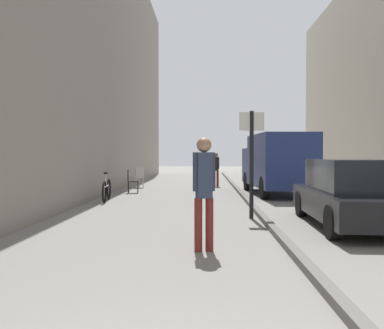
{
  "coord_description": "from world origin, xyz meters",
  "views": [
    {
      "loc": [
        0.22,
        -1.46,
        1.56
      ],
      "look_at": [
        -0.27,
        13.21,
        1.19
      ],
      "focal_mm": 38.78,
      "sensor_mm": 36.0,
      "label": 1
    }
  ],
  "objects_px": {
    "pedestrian_mid_block": "(216,167)",
    "cafe_chair_near_window": "(139,176)",
    "delivery_van": "(277,163)",
    "street_sign_post": "(252,155)",
    "parked_car": "(353,194)",
    "pedestrian_main_foreground": "(204,186)",
    "cafe_chair_by_doorway": "(131,179)",
    "bicycle_leaning": "(107,190)"
  },
  "relations": [
    {
      "from": "pedestrian_mid_block",
      "to": "street_sign_post",
      "type": "height_order",
      "value": "street_sign_post"
    },
    {
      "from": "bicycle_leaning",
      "to": "cafe_chair_near_window",
      "type": "bearing_deg",
      "value": 82.92
    },
    {
      "from": "delivery_van",
      "to": "street_sign_post",
      "type": "distance_m",
      "value": 6.29
    },
    {
      "from": "pedestrian_mid_block",
      "to": "pedestrian_main_foreground",
      "type": "bearing_deg",
      "value": -73.44
    },
    {
      "from": "pedestrian_main_foreground",
      "to": "cafe_chair_near_window",
      "type": "relative_size",
      "value": 1.95
    },
    {
      "from": "cafe_chair_near_window",
      "to": "cafe_chair_by_doorway",
      "type": "height_order",
      "value": "same"
    },
    {
      "from": "delivery_van",
      "to": "cafe_chair_by_doorway",
      "type": "relative_size",
      "value": 5.56
    },
    {
      "from": "pedestrian_main_foreground",
      "to": "pedestrian_mid_block",
      "type": "xyz_separation_m",
      "value": [
        0.52,
        13.37,
        -0.11
      ]
    },
    {
      "from": "cafe_chair_by_doorway",
      "to": "pedestrian_main_foreground",
      "type": "bearing_deg",
      "value": 8.78
    },
    {
      "from": "pedestrian_mid_block",
      "to": "parked_car",
      "type": "height_order",
      "value": "pedestrian_mid_block"
    },
    {
      "from": "pedestrian_main_foreground",
      "to": "bicycle_leaning",
      "type": "distance_m",
      "value": 7.66
    },
    {
      "from": "pedestrian_main_foreground",
      "to": "cafe_chair_near_window",
      "type": "height_order",
      "value": "pedestrian_main_foreground"
    },
    {
      "from": "parked_car",
      "to": "cafe_chair_near_window",
      "type": "height_order",
      "value": "parked_car"
    },
    {
      "from": "cafe_chair_by_doorway",
      "to": "street_sign_post",
      "type": "bearing_deg",
      "value": 24.39
    },
    {
      "from": "pedestrian_main_foreground",
      "to": "parked_car",
      "type": "xyz_separation_m",
      "value": [
        3.21,
        2.39,
        -0.34
      ]
    },
    {
      "from": "pedestrian_mid_block",
      "to": "bicycle_leaning",
      "type": "height_order",
      "value": "pedestrian_mid_block"
    },
    {
      "from": "cafe_chair_near_window",
      "to": "parked_car",
      "type": "bearing_deg",
      "value": -96.54
    },
    {
      "from": "pedestrian_main_foreground",
      "to": "cafe_chair_by_doorway",
      "type": "xyz_separation_m",
      "value": [
        -2.99,
        9.93,
        -0.51
      ]
    },
    {
      "from": "street_sign_post",
      "to": "cafe_chair_by_doorway",
      "type": "bearing_deg",
      "value": -59.97
    },
    {
      "from": "parked_car",
      "to": "cafe_chair_by_doorway",
      "type": "bearing_deg",
      "value": 130.96
    },
    {
      "from": "pedestrian_mid_block",
      "to": "cafe_chair_near_window",
      "type": "height_order",
      "value": "pedestrian_mid_block"
    },
    {
      "from": "parked_car",
      "to": "cafe_chair_by_doorway",
      "type": "xyz_separation_m",
      "value": [
        -6.19,
        7.54,
        -0.17
      ]
    },
    {
      "from": "pedestrian_mid_block",
      "to": "parked_car",
      "type": "distance_m",
      "value": 11.31
    },
    {
      "from": "pedestrian_mid_block",
      "to": "bicycle_leaning",
      "type": "relative_size",
      "value": 0.93
    },
    {
      "from": "street_sign_post",
      "to": "bicycle_leaning",
      "type": "height_order",
      "value": "street_sign_post"
    },
    {
      "from": "pedestrian_mid_block",
      "to": "parked_car",
      "type": "xyz_separation_m",
      "value": [
        2.69,
        -10.98,
        -0.23
      ]
    },
    {
      "from": "delivery_van",
      "to": "cafe_chair_by_doorway",
      "type": "xyz_separation_m",
      "value": [
        -5.76,
        0.44,
        -0.69
      ]
    },
    {
      "from": "street_sign_post",
      "to": "cafe_chair_by_doorway",
      "type": "distance_m",
      "value": 7.76
    },
    {
      "from": "pedestrian_mid_block",
      "to": "cafe_chair_near_window",
      "type": "xyz_separation_m",
      "value": [
        -3.62,
        -0.84,
        -0.4
      ]
    },
    {
      "from": "cafe_chair_near_window",
      "to": "cafe_chair_by_doorway",
      "type": "relative_size",
      "value": 1.0
    },
    {
      "from": "pedestrian_mid_block",
      "to": "delivery_van",
      "type": "height_order",
      "value": "delivery_van"
    },
    {
      "from": "pedestrian_main_foreground",
      "to": "delivery_van",
      "type": "relative_size",
      "value": 0.35
    },
    {
      "from": "delivery_van",
      "to": "cafe_chair_near_window",
      "type": "distance_m",
      "value": 6.65
    },
    {
      "from": "street_sign_post",
      "to": "pedestrian_main_foreground",
      "type": "bearing_deg",
      "value": 69.36
    },
    {
      "from": "pedestrian_main_foreground",
      "to": "street_sign_post",
      "type": "relative_size",
      "value": 0.7
    },
    {
      "from": "cafe_chair_by_doorway",
      "to": "bicycle_leaning",
      "type": "bearing_deg",
      "value": -12.81
    },
    {
      "from": "street_sign_post",
      "to": "bicycle_leaning",
      "type": "bearing_deg",
      "value": -40.81
    },
    {
      "from": "street_sign_post",
      "to": "cafe_chair_by_doorway",
      "type": "xyz_separation_m",
      "value": [
        -4.12,
        6.5,
        -1.0
      ]
    },
    {
      "from": "parked_car",
      "to": "cafe_chair_near_window",
      "type": "xyz_separation_m",
      "value": [
        -6.31,
        10.14,
        -0.17
      ]
    },
    {
      "from": "cafe_chair_near_window",
      "to": "cafe_chair_by_doorway",
      "type": "distance_m",
      "value": 2.6
    },
    {
      "from": "pedestrian_main_foreground",
      "to": "street_sign_post",
      "type": "height_order",
      "value": "street_sign_post"
    },
    {
      "from": "pedestrian_mid_block",
      "to": "parked_car",
      "type": "bearing_deg",
      "value": -57.47
    }
  ]
}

